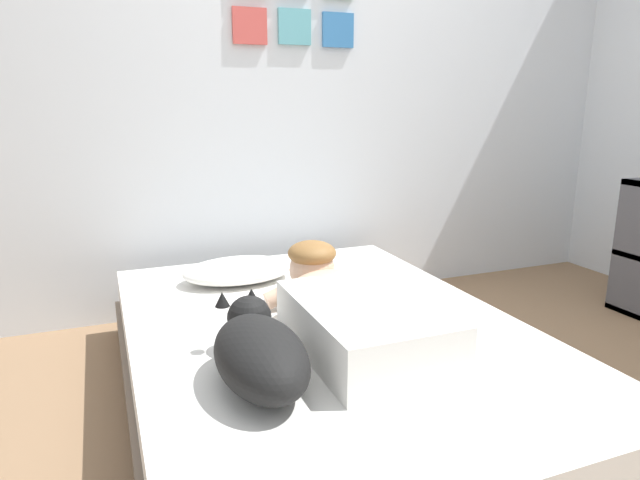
{
  "coord_description": "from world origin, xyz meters",
  "views": [
    {
      "loc": [
        -1.05,
        -1.65,
        1.16
      ],
      "look_at": [
        -0.2,
        0.5,
        0.59
      ],
      "focal_mm": 31.28,
      "sensor_mm": 36.0,
      "label": 1
    }
  ],
  "objects_px": {
    "bed": "(326,365)",
    "cell_phone": "(279,334)",
    "pillow": "(238,270)",
    "coffee_cup": "(315,277)",
    "dog": "(259,351)",
    "person_lying": "(348,309)"
  },
  "relations": [
    {
      "from": "dog",
      "to": "coffee_cup",
      "type": "height_order",
      "value": "dog"
    },
    {
      "from": "pillow",
      "to": "dog",
      "type": "bearing_deg",
      "value": -99.96
    },
    {
      "from": "person_lying",
      "to": "dog",
      "type": "bearing_deg",
      "value": -151.26
    },
    {
      "from": "bed",
      "to": "person_lying",
      "type": "distance_m",
      "value": 0.31
    },
    {
      "from": "coffee_cup",
      "to": "person_lying",
      "type": "bearing_deg",
      "value": -99.38
    },
    {
      "from": "bed",
      "to": "pillow",
      "type": "relative_size",
      "value": 4.01
    },
    {
      "from": "dog",
      "to": "coffee_cup",
      "type": "relative_size",
      "value": 4.6
    },
    {
      "from": "dog",
      "to": "person_lying",
      "type": "bearing_deg",
      "value": 28.74
    },
    {
      "from": "bed",
      "to": "cell_phone",
      "type": "height_order",
      "value": "cell_phone"
    },
    {
      "from": "pillow",
      "to": "cell_phone",
      "type": "relative_size",
      "value": 3.71
    },
    {
      "from": "bed",
      "to": "pillow",
      "type": "distance_m",
      "value": 0.7
    },
    {
      "from": "bed",
      "to": "coffee_cup",
      "type": "xyz_separation_m",
      "value": [
        0.13,
        0.45,
        0.21
      ]
    },
    {
      "from": "person_lying",
      "to": "dog",
      "type": "distance_m",
      "value": 0.44
    },
    {
      "from": "dog",
      "to": "cell_phone",
      "type": "xyz_separation_m",
      "value": [
        0.16,
        0.31,
        -0.1
      ]
    },
    {
      "from": "coffee_cup",
      "to": "cell_phone",
      "type": "bearing_deg",
      "value": -124.03
    },
    {
      "from": "person_lying",
      "to": "dog",
      "type": "xyz_separation_m",
      "value": [
        -0.39,
        -0.21,
        -0.0
      ]
    },
    {
      "from": "bed",
      "to": "dog",
      "type": "bearing_deg",
      "value": -136.14
    },
    {
      "from": "pillow",
      "to": "dog",
      "type": "height_order",
      "value": "dog"
    },
    {
      "from": "pillow",
      "to": "coffee_cup",
      "type": "height_order",
      "value": "pillow"
    },
    {
      "from": "person_lying",
      "to": "bed",
      "type": "bearing_deg",
      "value": 103.78
    },
    {
      "from": "pillow",
      "to": "coffee_cup",
      "type": "distance_m",
      "value": 0.36
    },
    {
      "from": "person_lying",
      "to": "coffee_cup",
      "type": "relative_size",
      "value": 7.36
    }
  ]
}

